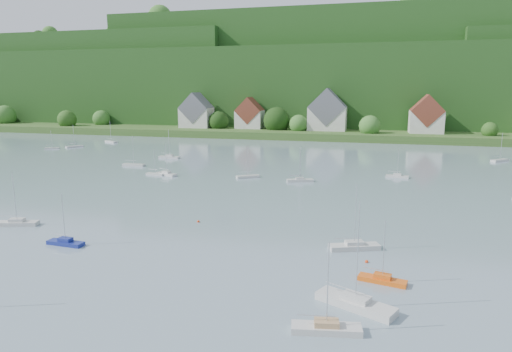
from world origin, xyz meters
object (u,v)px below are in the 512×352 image
Objects in this scene: near_sailboat_3 at (354,246)px; near_sailboat_6 at (17,223)px; near_sailboat_1 at (66,242)px; near_sailboat_4 at (355,302)px; near_sailboat_2 at (326,327)px; near_sailboat_5 at (382,279)px.

near_sailboat_6 is (-50.91, -2.42, -0.02)m from near_sailboat_3.
near_sailboat_1 is 38.75m from near_sailboat_3.
near_sailboat_4 reaches higher than near_sailboat_6.
near_sailboat_6 is (-49.48, 19.07, 0.01)m from near_sailboat_2.
near_sailboat_4 reaches higher than near_sailboat_2.
near_sailboat_6 is (-13.02, 5.73, 0.04)m from near_sailboat_1.
near_sailboat_3 is at bearing 122.06° from near_sailboat_5.
near_sailboat_6 reaches higher than near_sailboat_1.
near_sailboat_1 is 41.34m from near_sailboat_5.
near_sailboat_4 is at bearing -107.95° from near_sailboat_3.
near_sailboat_3 is (37.88, 8.16, 0.05)m from near_sailboat_1.
near_sailboat_5 is (2.60, 6.55, -0.11)m from near_sailboat_4.
near_sailboat_5 is at bearing 57.91° from near_sailboat_2.
near_sailboat_2 reaches higher than near_sailboat_5.
near_sailboat_3 reaches higher than near_sailboat_5.
near_sailboat_3 is 1.28× the size of near_sailboat_5.
near_sailboat_4 reaches higher than near_sailboat_3.
near_sailboat_5 is at bearing -23.77° from near_sailboat_6.
near_sailboat_2 is 0.77× the size of near_sailboat_4.
near_sailboat_1 is 39.55m from near_sailboat_4.
near_sailboat_5 is at bearing 1.57° from near_sailboat_1.
near_sailboat_6 is (-51.73, 13.87, -0.07)m from near_sailboat_4.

